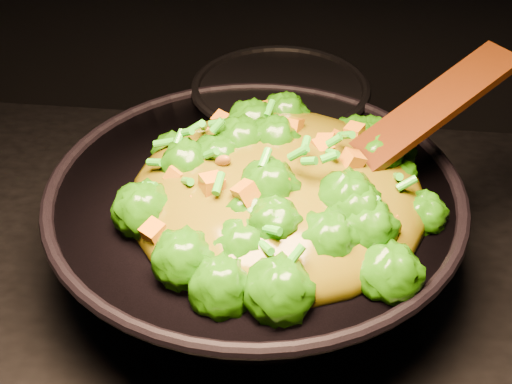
# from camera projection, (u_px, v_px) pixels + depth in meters

# --- Properties ---
(wok) EXTENTS (0.47, 0.47, 0.13)m
(wok) POSITION_uv_depth(u_px,v_px,m) (255.00, 230.00, 0.78)
(wok) COLOR black
(wok) RESTS_ON stovetop
(stir_fry) EXTENTS (0.43, 0.43, 0.11)m
(stir_fry) POSITION_uv_depth(u_px,v_px,m) (278.00, 158.00, 0.69)
(stir_fry) COLOR #1C5B06
(stir_fry) RESTS_ON wok
(spatula) EXTENTS (0.30, 0.24, 0.14)m
(spatula) POSITION_uv_depth(u_px,v_px,m) (386.00, 141.00, 0.71)
(spatula) COLOR #3D0E03
(spatula) RESTS_ON wok
(back_pot) EXTENTS (0.27, 0.27, 0.14)m
(back_pot) POSITION_uv_depth(u_px,v_px,m) (280.00, 125.00, 0.97)
(back_pot) COLOR black
(back_pot) RESTS_ON stovetop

